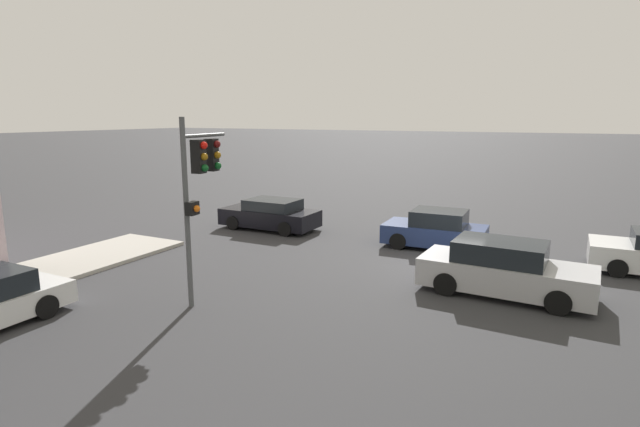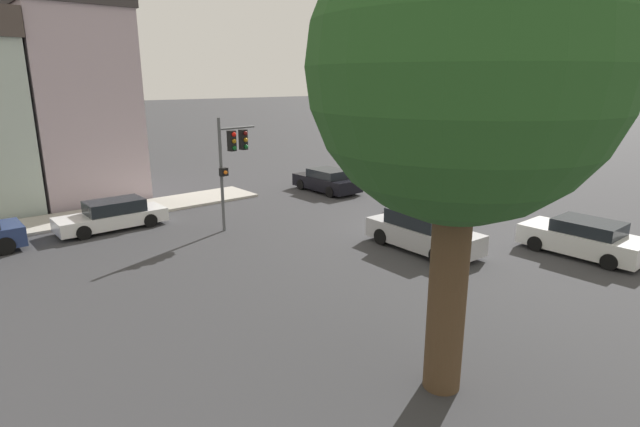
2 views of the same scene
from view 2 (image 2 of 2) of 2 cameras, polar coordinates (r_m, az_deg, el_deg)
The scene contains 8 objects.
ground_plane at distance 23.62m, azimuth 10.49°, elevation -1.50°, with size 300.00×300.00×0.00m, color #333335.
street_tree at distance 10.16m, azimuth 16.08°, elevation 15.48°, with size 6.06×6.06×9.90m.
traffic_signal at distance 22.61m, azimuth -10.00°, elevation 6.91°, with size 0.70×2.06×5.06m.
crossing_car_0 at distance 30.47m, azimuth 0.81°, elevation 3.77°, with size 4.42×2.02×1.38m.
crossing_car_1 at distance 21.93m, azimuth 27.86°, elevation -2.50°, with size 4.45×2.08×1.41m.
crossing_car_2 at distance 25.55m, azimuth 12.27°, elevation 1.29°, with size 3.94×2.12×1.49m.
crossing_car_3 at distance 20.43m, azimuth 11.63°, elevation -2.02°, with size 4.82×2.14×1.57m.
parked_car_0 at distance 24.67m, azimuth -22.63°, elevation -0.21°, with size 1.84×4.73×1.33m.
Camera 2 is at (-14.27, 17.62, 6.64)m, focal length 28.00 mm.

